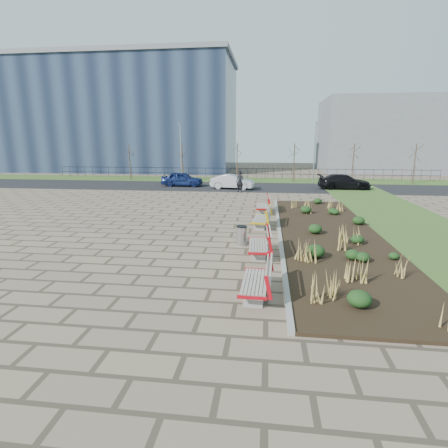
# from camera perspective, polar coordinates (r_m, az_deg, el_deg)

# --- Properties ---
(ground) EXTENTS (120.00, 120.00, 0.00)m
(ground) POSITION_cam_1_polar(r_m,az_deg,el_deg) (12.54, -8.58, -7.00)
(ground) COLOR #766751
(ground) RESTS_ON ground
(planting_bed) EXTENTS (4.50, 18.00, 0.10)m
(planting_bed) POSITION_cam_1_polar(r_m,az_deg,el_deg) (17.11, 16.85, -1.67)
(planting_bed) COLOR black
(planting_bed) RESTS_ON ground
(planting_curb) EXTENTS (0.16, 18.00, 0.15)m
(planting_curb) POSITION_cam_1_polar(r_m,az_deg,el_deg) (16.86, 9.04, -1.39)
(planting_curb) COLOR gray
(planting_curb) RESTS_ON ground
(grass_verge_near) EXTENTS (5.00, 38.00, 0.04)m
(grass_verge_near) POSITION_cam_1_polar(r_m,az_deg,el_deg) (18.55, 31.46, -2.05)
(grass_verge_near) COLOR #33511E
(grass_verge_near) RESTS_ON ground
(grass_verge_far) EXTENTS (80.00, 5.00, 0.04)m
(grass_verge_far) POSITION_cam_1_polar(r_m,az_deg,el_deg) (39.66, 2.30, 7.22)
(grass_verge_far) COLOR #33511E
(grass_verge_far) RESTS_ON ground
(road) EXTENTS (80.00, 7.00, 0.02)m
(road) POSITION_cam_1_polar(r_m,az_deg,el_deg) (33.73, 1.44, 6.10)
(road) COLOR black
(road) RESTS_ON ground
(bench_a) EXTENTS (0.96, 2.13, 1.00)m
(bench_a) POSITION_cam_1_polar(r_m,az_deg,el_deg) (10.09, 5.06, -9.03)
(bench_a) COLOR red
(bench_a) RESTS_ON ground
(bench_b) EXTENTS (0.98, 2.13, 1.00)m
(bench_b) POSITION_cam_1_polar(r_m,az_deg,el_deg) (13.52, 5.63, -3.15)
(bench_b) COLOR red
(bench_b) RESTS_ON ground
(bench_c) EXTENTS (1.09, 2.17, 1.00)m
(bench_c) POSITION_cam_1_polar(r_m,az_deg,el_deg) (18.00, 6.04, 1.05)
(bench_c) COLOR gold
(bench_c) RESTS_ON ground
(bench_d) EXTENTS (0.98, 2.13, 1.00)m
(bench_d) POSITION_cam_1_polar(r_m,az_deg,el_deg) (21.57, 6.24, 3.13)
(bench_d) COLOR #AF0B0B
(bench_d) RESTS_ON ground
(litter_bin) EXTENTS (0.44, 0.44, 0.82)m
(litter_bin) POSITION_cam_1_polar(r_m,az_deg,el_deg) (14.83, 2.90, -1.95)
(litter_bin) COLOR #B2B2B7
(litter_bin) RESTS_ON ground
(pedestrian) EXTENTS (0.77, 0.62, 1.84)m
(pedestrian) POSITION_cam_1_polar(r_m,az_deg,el_deg) (30.04, 2.61, 6.93)
(pedestrian) COLOR black
(pedestrian) RESTS_ON ground
(car_blue) EXTENTS (4.04, 1.69, 1.36)m
(car_blue) POSITION_cam_1_polar(r_m,az_deg,el_deg) (34.30, -6.83, 7.30)
(car_blue) COLOR navy
(car_blue) RESTS_ON road
(car_silver) EXTENTS (4.06, 1.73, 1.30)m
(car_silver) POSITION_cam_1_polar(r_m,az_deg,el_deg) (32.16, 1.39, 6.93)
(car_silver) COLOR #B4B6BD
(car_silver) RESTS_ON road
(car_black) EXTENTS (4.66, 1.93, 1.35)m
(car_black) POSITION_cam_1_polar(r_m,az_deg,el_deg) (33.74, 19.02, 6.55)
(car_black) COLOR black
(car_black) RESTS_ON road
(tree_a) EXTENTS (1.40, 1.40, 4.00)m
(tree_a) POSITION_cam_1_polar(r_m,az_deg,el_deg) (40.82, -15.15, 9.80)
(tree_a) COLOR #4C3D2D
(tree_a) RESTS_ON grass_verge_far
(tree_b) EXTENTS (1.40, 1.40, 4.00)m
(tree_b) POSITION_cam_1_polar(r_m,az_deg,el_deg) (38.98, -6.82, 10.01)
(tree_b) COLOR #4C3D2D
(tree_b) RESTS_ON grass_verge_far
(tree_c) EXTENTS (1.40, 1.40, 4.00)m
(tree_c) POSITION_cam_1_polar(r_m,az_deg,el_deg) (38.00, 2.14, 10.01)
(tree_c) COLOR #4C3D2D
(tree_c) RESTS_ON grass_verge_far
(tree_d) EXTENTS (1.40, 1.40, 4.00)m
(tree_d) POSITION_cam_1_polar(r_m,az_deg,el_deg) (37.96, 11.33, 9.75)
(tree_d) COLOR #4C3D2D
(tree_d) RESTS_ON grass_verge_far
(tree_e) EXTENTS (1.40, 1.40, 4.00)m
(tree_e) POSITION_cam_1_polar(r_m,az_deg,el_deg) (38.86, 20.30, 9.27)
(tree_e) COLOR #4C3D2D
(tree_e) RESTS_ON grass_verge_far
(tree_f) EXTENTS (1.40, 1.40, 4.00)m
(tree_f) POSITION_cam_1_polar(r_m,az_deg,el_deg) (40.63, 28.65, 8.62)
(tree_f) COLOR #4C3D2D
(tree_f) RESTS_ON grass_verge_far
(lamp_west) EXTENTS (0.24, 0.60, 6.00)m
(lamp_west) POSITION_cam_1_polar(r_m,az_deg,el_deg) (38.45, -7.04, 11.45)
(lamp_west) COLOR gray
(lamp_west) RESTS_ON grass_verge_far
(lamp_east) EXTENTS (0.24, 0.60, 6.00)m
(lamp_east) POSITION_cam_1_polar(r_m,az_deg,el_deg) (37.61, 14.55, 11.08)
(lamp_east) COLOR gray
(lamp_east) RESTS_ON grass_verge_far
(railing_fence) EXTENTS (44.00, 0.10, 1.20)m
(railing_fence) POSITION_cam_1_polar(r_m,az_deg,el_deg) (41.09, 2.49, 8.31)
(railing_fence) COLOR black
(railing_fence) RESTS_ON grass_verge_far
(building_glass) EXTENTS (40.00, 14.00, 15.00)m
(building_glass) POSITION_cam_1_polar(r_m,az_deg,el_deg) (57.26, -19.94, 15.89)
(building_glass) COLOR #192338
(building_glass) RESTS_ON ground
(building_grey) EXTENTS (18.00, 12.00, 10.00)m
(building_grey) POSITION_cam_1_polar(r_m,az_deg,el_deg) (55.86, 25.16, 12.93)
(building_grey) COLOR slate
(building_grey) RESTS_ON ground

